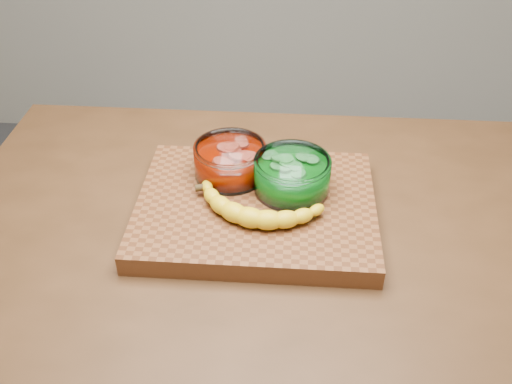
{
  "coord_description": "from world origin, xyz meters",
  "views": [
    {
      "loc": [
        0.06,
        -0.84,
        1.61
      ],
      "look_at": [
        0.0,
        0.0,
        0.96
      ],
      "focal_mm": 40.0,
      "sensor_mm": 36.0,
      "label": 1
    }
  ],
  "objects": [
    {
      "name": "counter",
      "position": [
        0.0,
        0.0,
        0.45
      ],
      "size": [
        1.2,
        0.8,
        0.9
      ],
      "primitive_type": "cube",
      "color": "#472A15",
      "rests_on": "ground"
    },
    {
      "name": "cutting_board",
      "position": [
        0.0,
        0.0,
        0.92
      ],
      "size": [
        0.45,
        0.35,
        0.04
      ],
      "primitive_type": "cube",
      "color": "brown",
      "rests_on": "counter"
    },
    {
      "name": "bowl_red",
      "position": [
        -0.06,
        0.08,
        0.97
      ],
      "size": [
        0.14,
        0.14,
        0.07
      ],
      "color": "white",
      "rests_on": "cutting_board"
    },
    {
      "name": "bowl_green",
      "position": [
        0.07,
        0.04,
        0.97
      ],
      "size": [
        0.15,
        0.15,
        0.07
      ],
      "color": "white",
      "rests_on": "cutting_board"
    },
    {
      "name": "banana",
      "position": [
        0.01,
        -0.03,
        0.96
      ],
      "size": [
        0.27,
        0.15,
        0.04
      ],
      "primitive_type": null,
      "color": "yellow",
      "rests_on": "cutting_board"
    }
  ]
}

